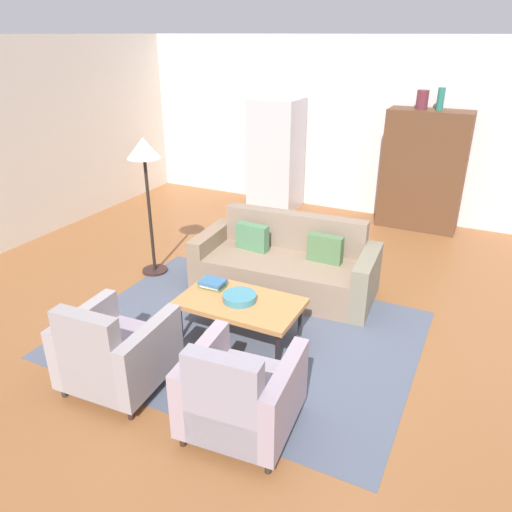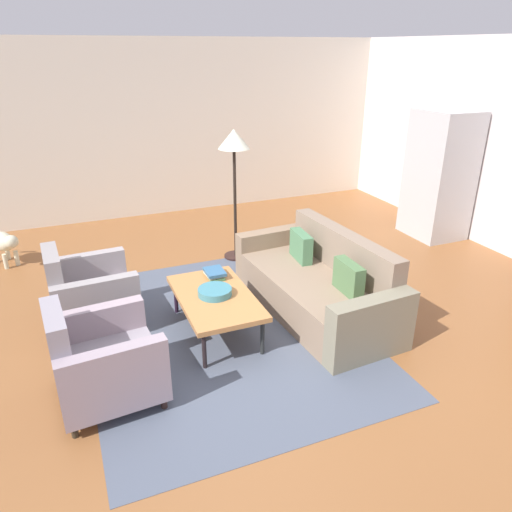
# 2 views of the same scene
# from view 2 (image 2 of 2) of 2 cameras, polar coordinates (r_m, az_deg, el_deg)

# --- Properties ---
(ground_plane) EXTENTS (10.43, 10.43, 0.00)m
(ground_plane) POSITION_cam_2_polar(r_m,az_deg,el_deg) (4.75, -1.49, -10.38)
(ground_plane) COLOR brown
(wall_left) EXTENTS (0.12, 8.36, 2.80)m
(wall_left) POSITION_cam_2_polar(r_m,az_deg,el_deg) (8.25, -12.79, 14.32)
(wall_left) COLOR beige
(wall_left) RESTS_ON ground
(area_rug) EXTENTS (3.40, 2.60, 0.01)m
(area_rug) POSITION_cam_2_polar(r_m,az_deg,el_deg) (4.96, -4.14, -8.76)
(area_rug) COLOR #4D5566
(area_rug) RESTS_ON ground
(couch) EXTENTS (2.16, 1.04, 0.86)m
(couch) POSITION_cam_2_polar(r_m,az_deg,el_deg) (5.23, 7.66, -3.51)
(couch) COLOR #88705B
(couch) RESTS_ON ground
(coffee_table) EXTENTS (1.20, 0.70, 0.42)m
(coffee_table) POSITION_cam_2_polar(r_m,az_deg,el_deg) (4.75, -4.85, -5.03)
(coffee_table) COLOR black
(coffee_table) RESTS_ON ground
(armchair_left) EXTENTS (0.84, 0.84, 0.88)m
(armchair_left) POSITION_cam_2_polar(r_m,az_deg,el_deg) (5.14, -19.44, -4.55)
(armchair_left) COLOR #36241F
(armchair_left) RESTS_ON ground
(armchair_right) EXTENTS (0.86, 0.86, 0.88)m
(armchair_right) POSITION_cam_2_polar(r_m,az_deg,el_deg) (4.10, -18.14, -12.01)
(armchair_right) COLOR #382622
(armchair_right) RESTS_ON ground
(fruit_bowl) EXTENTS (0.33, 0.33, 0.07)m
(fruit_bowl) POSITION_cam_2_polar(r_m,az_deg,el_deg) (4.72, -4.90, -4.24)
(fruit_bowl) COLOR teal
(fruit_bowl) RESTS_ON coffee_table
(book_stack) EXTENTS (0.25, 0.19, 0.08)m
(book_stack) POSITION_cam_2_polar(r_m,az_deg,el_deg) (5.08, -4.92, -2.08)
(book_stack) COLOR #49764B
(book_stack) RESTS_ON coffee_table
(refrigerator) EXTENTS (0.80, 0.73, 1.85)m
(refrigerator) POSITION_cam_2_polar(r_m,az_deg,el_deg) (7.62, 20.93, 8.96)
(refrigerator) COLOR #B7BABF
(refrigerator) RESTS_ON ground
(floor_lamp) EXTENTS (0.40, 0.40, 1.72)m
(floor_lamp) POSITION_cam_2_polar(r_m,az_deg,el_deg) (6.17, -2.61, 12.29)
(floor_lamp) COLOR #301D1B
(floor_lamp) RESTS_ON ground
(dog) EXTENTS (0.66, 0.41, 0.48)m
(dog) POSITION_cam_2_polar(r_m,az_deg,el_deg) (7.05, -27.68, 1.43)
(dog) COLOR beige
(dog) RESTS_ON ground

